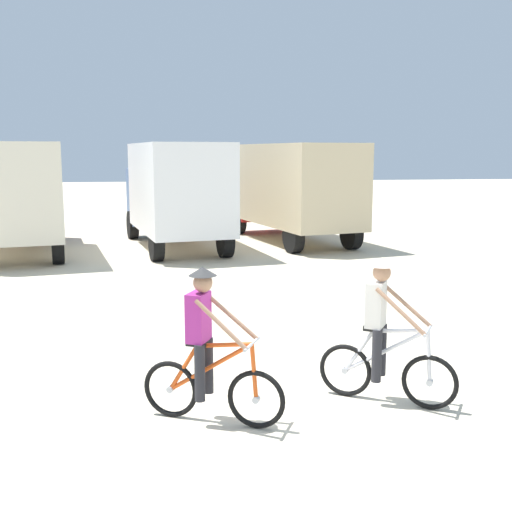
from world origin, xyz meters
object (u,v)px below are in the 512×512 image
object	(u,v)px
box_truck_avon_van	(175,190)
cyclist_orange_shirt	(207,351)
box_truck_tan_camper	(293,188)
box_truck_cream_rv	(18,192)
cyclist_cowboy_hat	(383,336)

from	to	relation	value
box_truck_avon_van	cyclist_orange_shirt	distance (m)	13.55
box_truck_tan_camper	cyclist_orange_shirt	world-z (taller)	box_truck_tan_camper
box_truck_cream_rv	cyclist_orange_shirt	world-z (taller)	box_truck_cream_rv
box_truck_tan_camper	cyclist_orange_shirt	size ratio (longest dim) A/B	3.89
box_truck_avon_van	cyclist_cowboy_hat	xyz separation A→B (m)	(2.08, -13.26, -1.03)
cyclist_cowboy_hat	box_truck_avon_van	bearing A→B (deg)	98.93
box_truck_avon_van	cyclist_orange_shirt	size ratio (longest dim) A/B	3.87
box_truck_tan_camper	cyclist_cowboy_hat	distance (m)	14.25
cyclist_orange_shirt	box_truck_avon_van	bearing A→B (deg)	89.57
box_truck_tan_camper	box_truck_cream_rv	bearing A→B (deg)	-172.32
box_truck_cream_rv	box_truck_tan_camper	distance (m)	8.87
box_truck_avon_van	box_truck_tan_camper	bearing A→B (deg)	11.46
box_truck_tan_camper	box_truck_avon_van	bearing A→B (deg)	-168.54
box_truck_cream_rv	box_truck_avon_van	bearing A→B (deg)	4.40
box_truck_cream_rv	cyclist_cowboy_hat	size ratio (longest dim) A/B	3.87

